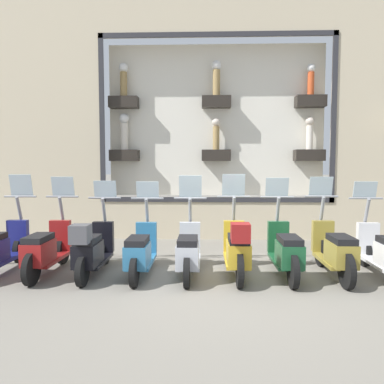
% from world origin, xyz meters
% --- Properties ---
extents(ground_plane, '(120.00, 120.00, 0.00)m').
position_xyz_m(ground_plane, '(0.00, 0.00, 0.00)').
color(ground_plane, gray).
extents(building_facade, '(1.25, 36.00, 9.04)m').
position_xyz_m(building_facade, '(3.60, -0.00, 4.62)').
color(building_facade, beige).
rests_on(building_facade, ground_plane).
extents(scooter_olive_1, '(1.81, 0.61, 1.64)m').
position_xyz_m(scooter_olive_1, '(0.31, -1.85, 0.45)').
color(scooter_olive_1, black).
rests_on(scooter_olive_1, ground_plane).
extents(scooter_green_2, '(1.80, 0.60, 1.62)m').
position_xyz_m(scooter_green_2, '(0.31, -1.05, 0.44)').
color(scooter_green_2, black).
rests_on(scooter_green_2, ground_plane).
extents(scooter_yellow_3, '(1.81, 0.60, 1.69)m').
position_xyz_m(scooter_yellow_3, '(0.25, -0.25, 0.48)').
color(scooter_yellow_3, black).
rests_on(scooter_yellow_3, ground_plane).
extents(scooter_silver_4, '(1.79, 0.60, 1.66)m').
position_xyz_m(scooter_silver_4, '(0.31, 0.55, 0.42)').
color(scooter_silver_4, black).
rests_on(scooter_silver_4, ground_plane).
extents(scooter_teal_5, '(1.79, 0.60, 1.55)m').
position_xyz_m(scooter_teal_5, '(0.30, 1.35, 0.42)').
color(scooter_teal_5, black).
rests_on(scooter_teal_5, ground_plane).
extents(scooter_black_6, '(1.79, 0.61, 1.56)m').
position_xyz_m(scooter_black_6, '(0.24, 2.15, 0.46)').
color(scooter_black_6, black).
rests_on(scooter_black_6, ground_plane).
extents(scooter_red_7, '(1.80, 0.61, 1.64)m').
position_xyz_m(scooter_red_7, '(0.31, 2.95, 0.44)').
color(scooter_red_7, black).
rests_on(scooter_red_7, ground_plane).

